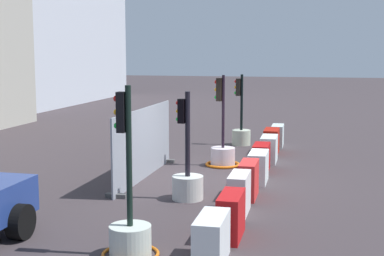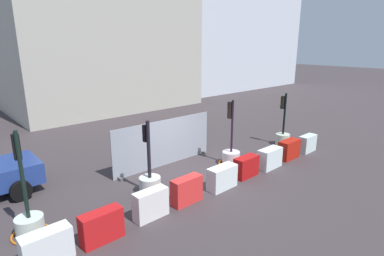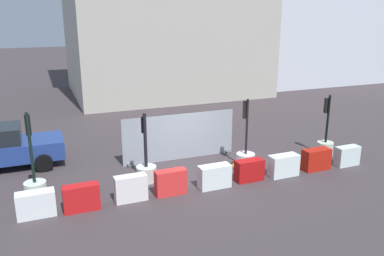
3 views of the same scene
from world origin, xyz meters
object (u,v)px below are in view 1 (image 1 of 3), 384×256
at_px(construction_barrier_1, 231,216).
at_px(construction_barrier_4, 258,167).
at_px(construction_barrier_5, 261,158).
at_px(construction_barrier_8, 277,136).
at_px(traffic_light_1, 187,180).
at_px(construction_barrier_2, 239,194).
at_px(traffic_light_0, 130,231).
at_px(construction_barrier_3, 249,180).
at_px(construction_barrier_6, 269,149).
at_px(traffic_light_2, 223,153).
at_px(construction_barrier_7, 271,141).
at_px(traffic_light_3, 241,132).
at_px(construction_barrier_0, 212,239).

relative_size(construction_barrier_1, construction_barrier_4, 0.97).
bearing_deg(construction_barrier_5, construction_barrier_8, -1.35).
height_order(traffic_light_1, construction_barrier_2, traffic_light_1).
relative_size(traffic_light_0, construction_barrier_5, 2.77).
relative_size(construction_barrier_1, construction_barrier_3, 1.04).
bearing_deg(construction_barrier_5, traffic_light_0, 168.94).
height_order(construction_barrier_4, construction_barrier_6, same).
height_order(construction_barrier_1, construction_barrier_8, construction_barrier_1).
height_order(traffic_light_2, construction_barrier_7, traffic_light_2).
bearing_deg(construction_barrier_7, traffic_light_3, 40.94).
relative_size(construction_barrier_1, construction_barrier_7, 0.99).
xyz_separation_m(traffic_light_2, construction_barrier_6, (0.87, -1.28, 0.02)).
bearing_deg(traffic_light_1, traffic_light_3, -0.74).
bearing_deg(traffic_light_0, construction_barrier_1, -49.14).
xyz_separation_m(construction_barrier_6, construction_barrier_8, (2.91, -0.02, -0.02)).
xyz_separation_m(traffic_light_1, construction_barrier_1, (-2.40, -1.41, -0.04)).
height_order(construction_barrier_0, construction_barrier_3, construction_barrier_3).
xyz_separation_m(construction_barrier_4, construction_barrier_7, (4.27, 0.06, 0.01)).
height_order(traffic_light_1, construction_barrier_5, traffic_light_1).
bearing_deg(construction_barrier_2, construction_barrier_8, -0.59).
bearing_deg(construction_barrier_7, construction_barrier_5, 179.64).
bearing_deg(construction_barrier_0, construction_barrier_7, -0.12).
relative_size(traffic_light_3, construction_barrier_7, 2.35).
distance_m(construction_barrier_1, construction_barrier_7, 8.69).
bearing_deg(traffic_light_3, traffic_light_2, -179.81).
distance_m(traffic_light_1, construction_barrier_3, 1.42).
bearing_deg(construction_barrier_4, construction_barrier_7, 0.82).
xyz_separation_m(construction_barrier_6, construction_barrier_7, (1.50, 0.06, 0.01)).
height_order(traffic_light_0, construction_barrier_7, traffic_light_0).
bearing_deg(construction_barrier_0, construction_barrier_6, -0.58).
xyz_separation_m(construction_barrier_4, construction_barrier_8, (5.67, -0.02, -0.02)).
bearing_deg(construction_barrier_2, traffic_light_0, 153.62).
distance_m(construction_barrier_1, construction_barrier_8, 10.09).
bearing_deg(construction_barrier_5, construction_barrier_7, -0.36).
xyz_separation_m(construction_barrier_0, construction_barrier_4, (5.70, -0.08, 0.01)).
height_order(construction_barrier_0, construction_barrier_7, construction_barrier_7).
bearing_deg(construction_barrier_2, traffic_light_1, 56.96).
relative_size(traffic_light_2, construction_barrier_2, 2.61).
bearing_deg(construction_barrier_3, traffic_light_0, 161.07).
xyz_separation_m(traffic_light_0, construction_barrier_0, (0.01, -1.38, -0.04)).
bearing_deg(traffic_light_0, construction_barrier_6, -9.84).
relative_size(traffic_light_0, construction_barrier_7, 2.62).
xyz_separation_m(traffic_light_0, construction_barrier_7, (9.97, -1.40, -0.02)).
bearing_deg(construction_barrier_5, construction_barrier_0, 179.97).
bearing_deg(traffic_light_2, construction_barrier_6, -55.85).
xyz_separation_m(traffic_light_1, construction_barrier_3, (0.46, -1.35, -0.03)).
height_order(traffic_light_2, traffic_light_3, traffic_light_2).
bearing_deg(construction_barrier_7, construction_barrier_0, 179.88).
relative_size(traffic_light_1, construction_barrier_6, 2.24).
relative_size(construction_barrier_2, construction_barrier_8, 1.05).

